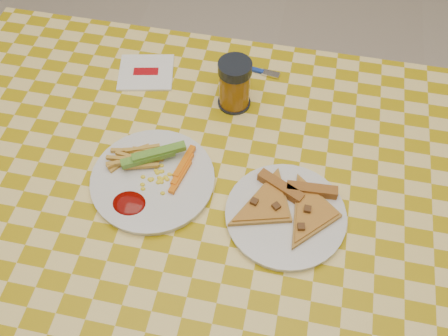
{
  "coord_description": "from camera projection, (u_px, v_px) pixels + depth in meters",
  "views": [
    {
      "loc": [
        0.12,
        -0.49,
        1.57
      ],
      "look_at": [
        0.01,
        0.05,
        0.78
      ],
      "focal_mm": 40.0,
      "sensor_mm": 36.0,
      "label": 1
    }
  ],
  "objects": [
    {
      "name": "plate_left",
      "position": [
        153.0,
        180.0,
        0.96
      ],
      "size": [
        0.27,
        0.27,
        0.01
      ],
      "primitive_type": "cylinder",
      "rotation": [
        0.0,
        0.0,
        0.17
      ],
      "color": "silver",
      "rests_on": "table"
    },
    {
      "name": "ground",
      "position": [
        218.0,
        320.0,
        1.57
      ],
      "size": [
        8.0,
        8.0,
        0.0
      ],
      "primitive_type": "plane",
      "color": "beige",
      "rests_on": "ground"
    },
    {
      "name": "pizza_slices",
      "position": [
        289.0,
        206.0,
        0.91
      ],
      "size": [
        0.24,
        0.22,
        0.02
      ],
      "color": "#B78038",
      "rests_on": "plate_right"
    },
    {
      "name": "fork",
      "position": [
        254.0,
        69.0,
        1.14
      ],
      "size": [
        0.13,
        0.03,
        0.01
      ],
      "rotation": [
        0.0,
        0.0,
        -0.14
      ],
      "color": "#163299",
      "rests_on": "table"
    },
    {
      "name": "plate_right",
      "position": [
        285.0,
        216.0,
        0.92
      ],
      "size": [
        0.29,
        0.29,
        0.01
      ],
      "primitive_type": "cylinder",
      "rotation": [
        0.0,
        0.0,
        0.43
      ],
      "color": "silver",
      "rests_on": "table"
    },
    {
      "name": "napkin",
      "position": [
        146.0,
        72.0,
        1.14
      ],
      "size": [
        0.14,
        0.14,
        0.01
      ],
      "rotation": [
        0.0,
        0.0,
        0.21
      ],
      "color": "white",
      "rests_on": "table"
    },
    {
      "name": "table",
      "position": [
        214.0,
        212.0,
        1.02
      ],
      "size": [
        1.28,
        0.88,
        0.76
      ],
      "color": "silver",
      "rests_on": "ground"
    },
    {
      "name": "fries_veggies",
      "position": [
        150.0,
        168.0,
        0.96
      ],
      "size": [
        0.19,
        0.18,
        0.04
      ],
      "color": "gold",
      "rests_on": "plate_left"
    },
    {
      "name": "drink_glass",
      "position": [
        235.0,
        85.0,
        1.04
      ],
      "size": [
        0.07,
        0.07,
        0.12
      ],
      "color": "black",
      "rests_on": "table"
    }
  ]
}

